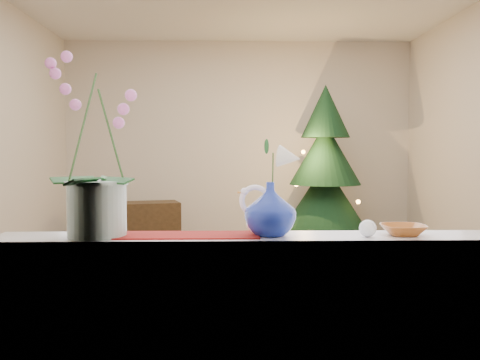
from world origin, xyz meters
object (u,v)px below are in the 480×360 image
object	(u,v)px
blue_vase	(270,205)
xmas_tree	(325,171)
swan	(267,212)
amber_dish	(403,231)
orchid_pot	(96,144)
paperweight	(368,228)
side_table	(142,230)

from	to	relation	value
blue_vase	xmas_tree	bearing A→B (deg)	76.61
swan	amber_dish	size ratio (longest dim) A/B	1.49
orchid_pot	blue_vase	world-z (taller)	orchid_pot
paperweight	xmas_tree	size ratio (longest dim) A/B	0.03
paperweight	side_table	distance (m)	4.60
paperweight	xmas_tree	xyz separation A→B (m)	(0.62, 4.29, 0.08)
swan	blue_vase	world-z (taller)	blue_vase
blue_vase	paperweight	size ratio (longest dim) A/B	3.65
blue_vase	amber_dish	distance (m)	0.55
paperweight	amber_dish	bearing A→B (deg)	14.12
swan	xmas_tree	size ratio (longest dim) A/B	0.11
blue_vase	paperweight	bearing A→B (deg)	-6.19
swan	blue_vase	distance (m)	0.03
swan	side_table	xyz separation A→B (m)	(-1.18, 4.23, -0.69)
amber_dish	side_table	distance (m)	4.62
xmas_tree	side_table	size ratio (longest dim) A/B	2.35
xmas_tree	swan	bearing A→B (deg)	-103.57
side_table	orchid_pot	bearing A→B (deg)	-99.00
orchid_pot	xmas_tree	xyz separation A→B (m)	(1.71, 4.26, -0.26)
blue_vase	paperweight	world-z (taller)	blue_vase
paperweight	amber_dish	world-z (taller)	paperweight
blue_vase	xmas_tree	world-z (taller)	xmas_tree
orchid_pot	side_table	distance (m)	4.38
swan	paperweight	bearing A→B (deg)	-17.44
blue_vase	amber_dish	xyz separation A→B (m)	(0.54, -0.00, -0.11)
amber_dish	swan	bearing A→B (deg)	179.48
swan	paperweight	xyz separation A→B (m)	(0.40, -0.04, -0.06)
swan	xmas_tree	bearing A→B (deg)	65.33
amber_dish	xmas_tree	size ratio (longest dim) A/B	0.07
orchid_pot	amber_dish	distance (m)	1.29
orchid_pot	xmas_tree	bearing A→B (deg)	68.15
blue_vase	amber_dish	bearing A→B (deg)	-0.27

